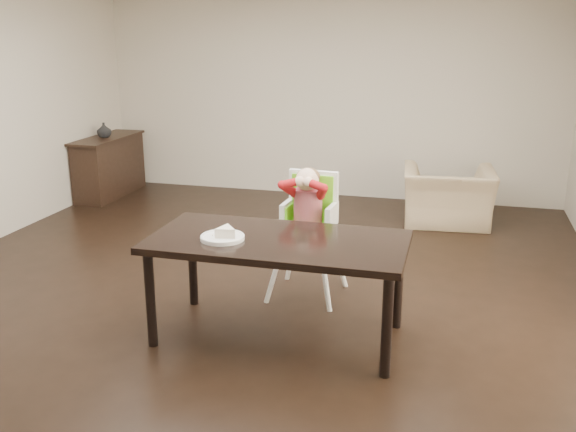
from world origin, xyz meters
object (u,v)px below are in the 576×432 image
at_px(dining_table, 278,249).
at_px(high_chair, 309,206).
at_px(armchair, 448,187).
at_px(sideboard, 109,166).

xyz_separation_m(dining_table, high_chair, (0.03, 0.82, 0.10)).
xyz_separation_m(armchair, sideboard, (-4.38, 0.17, -0.04)).
height_order(high_chair, armchair, high_chair).
height_order(dining_table, high_chair, high_chair).
distance_m(high_chair, armchair, 2.61).
height_order(dining_table, armchair, armchair).
relative_size(armchair, sideboard, 0.79).
distance_m(dining_table, armchair, 3.37).
bearing_deg(armchair, sideboard, -6.90).
bearing_deg(armchair, high_chair, 60.90).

